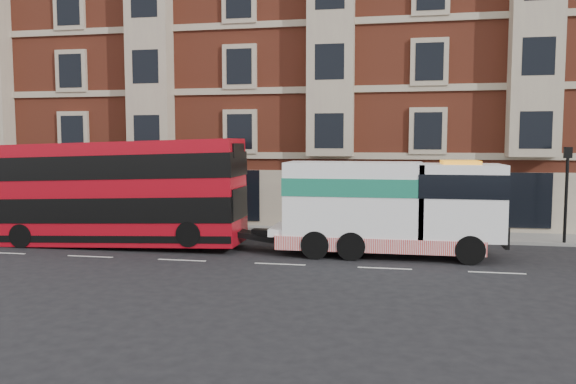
# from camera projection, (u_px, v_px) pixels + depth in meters

# --- Properties ---
(ground) EXTENTS (120.00, 120.00, 0.00)m
(ground) POSITION_uv_depth(u_px,v_px,m) (280.00, 264.00, 21.70)
(ground) COLOR black
(ground) RESTS_ON ground
(sidewalk) EXTENTS (90.00, 3.00, 0.15)m
(sidewalk) POSITION_uv_depth(u_px,v_px,m) (308.00, 232.00, 29.04)
(sidewalk) COLOR slate
(sidewalk) RESTS_ON ground
(victorian_terrace) EXTENTS (45.00, 12.00, 20.40)m
(victorian_terrace) POSITION_uv_depth(u_px,v_px,m) (334.00, 58.00, 35.43)
(victorian_terrace) COLOR brown
(victorian_terrace) RESTS_ON ground
(lamp_post_west) EXTENTS (0.35, 0.15, 4.35)m
(lamp_post_west) POSITION_uv_depth(u_px,v_px,m) (189.00, 182.00, 28.63)
(lamp_post_west) COLOR black
(lamp_post_west) RESTS_ON sidewalk
(lamp_post_east) EXTENTS (0.35, 0.15, 4.35)m
(lamp_post_east) POSITION_uv_depth(u_px,v_px,m) (567.00, 187.00, 25.36)
(lamp_post_east) COLOR black
(lamp_post_east) RESTS_ON sidewalk
(double_decker_bus) EXTENTS (11.65, 2.67, 4.72)m
(double_decker_bus) POSITION_uv_depth(u_px,v_px,m) (115.00, 191.00, 25.35)
(double_decker_bus) COLOR #A90916
(double_decker_bus) RESTS_ON ground
(tow_truck) EXTENTS (9.33, 2.76, 3.89)m
(tow_truck) POSITION_uv_depth(u_px,v_px,m) (385.00, 206.00, 23.20)
(tow_truck) COLOR white
(tow_truck) RESTS_ON ground
(pedestrian) EXTENTS (0.61, 0.44, 1.56)m
(pedestrian) POSITION_uv_depth(u_px,v_px,m) (74.00, 212.00, 30.46)
(pedestrian) COLOR #191A33
(pedestrian) RESTS_ON sidewalk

